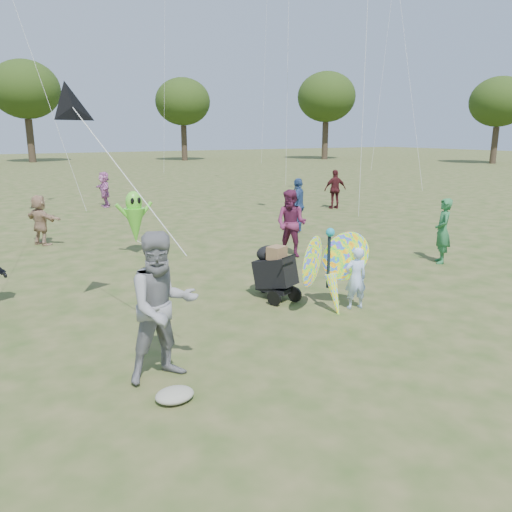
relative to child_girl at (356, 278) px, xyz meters
The scene contains 15 objects.
ground 1.87m from the child_girl, 152.28° to the right, with size 160.00×160.00×0.00m, color #51592B.
child_girl is the anchor object (origin of this frame).
adult_man 4.17m from the child_girl, 168.40° to the right, with size 0.99×0.77×2.03m, color gray.
grey_bag 4.47m from the child_girl, 160.49° to the right, with size 0.49×0.40×0.16m, color gray.
crowd_c 7.53m from the child_girl, 63.69° to the left, with size 1.05×0.44×1.80m, color #2F4D82.
crowd_d 9.91m from the child_girl, 116.27° to the left, with size 1.38×0.44×1.49m, color tan.
crowd_e 4.20m from the child_girl, 73.00° to the left, with size 0.87×0.68×1.79m, color #662244.
crowd_f 4.47m from the child_girl, 20.20° to the left, with size 0.60×0.40×1.65m, color #296D3D.
crowd_h 12.85m from the child_girl, 53.06° to the left, with size 0.99×0.41×1.69m, color #47171C.
crowd_j 15.79m from the child_girl, 93.15° to the left, with size 1.45×0.46×1.57m, color #C570B4.
jogging_stroller 1.63m from the child_girl, 128.53° to the left, with size 0.75×1.14×1.09m.
butterfly_kite 0.57m from the child_girl, behind, with size 1.74×0.75×1.79m.
delta_kite_rig 5.67m from the child_girl, 161.37° to the left, with size 1.35×2.61×2.42m.
alien_kite 6.71m from the child_girl, 110.22° to the left, with size 1.12×0.69×1.74m.
tree_line 44.65m from the child_girl, 87.29° to the left, with size 91.78×33.60×10.79m.
Camera 1 is at (-4.53, -6.02, 3.26)m, focal length 35.00 mm.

